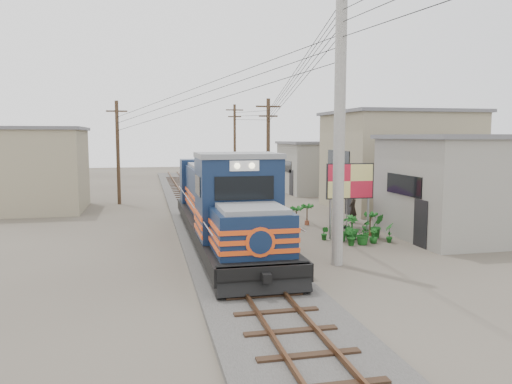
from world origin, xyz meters
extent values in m
plane|color=#473F35|center=(0.00, 0.00, 0.00)|extent=(120.00, 120.00, 0.00)
cube|color=#595651|center=(0.00, 10.00, 0.08)|extent=(3.60, 70.00, 0.16)
cube|color=#51331E|center=(-0.54, 10.00, 0.26)|extent=(0.08, 70.00, 0.12)
cube|color=#51331E|center=(0.54, 10.00, 0.26)|extent=(0.08, 70.00, 0.12)
cube|color=black|center=(0.00, 3.91, 0.76)|extent=(2.85, 15.70, 0.54)
cube|color=black|center=(0.00, -1.00, 0.47)|extent=(2.16, 3.14, 0.64)
cube|color=black|center=(0.00, 8.81, 0.47)|extent=(2.16, 3.14, 0.64)
cube|color=#0F1E3A|center=(0.00, -2.18, 1.60)|extent=(2.33, 2.35, 1.47)
cube|color=#0F1E3A|center=(0.00, 0.28, 2.38)|extent=(2.79, 2.55, 3.04)
cube|color=slate|center=(0.00, 0.28, 3.95)|extent=(2.85, 2.68, 0.18)
cube|color=black|center=(0.00, -1.01, 2.92)|extent=(1.99, 0.06, 0.78)
cube|color=white|center=(0.00, -1.02, 3.66)|extent=(0.98, 0.06, 0.34)
cube|color=#0F1E3A|center=(0.00, 6.36, 1.99)|extent=(2.22, 9.61, 2.26)
cube|color=slate|center=(0.00, 6.36, 3.17)|extent=(1.99, 9.61, 0.18)
cube|color=#E54915|center=(0.00, 3.91, 1.30)|extent=(2.89, 15.70, 0.14)
cube|color=#E54915|center=(0.00, 3.91, 1.60)|extent=(2.89, 15.70, 0.14)
cube|color=#E54915|center=(0.00, 3.91, 1.89)|extent=(2.89, 15.70, 0.14)
cylinder|color=#9E9B93|center=(3.50, -0.50, 5.00)|extent=(0.40, 0.40, 10.00)
cylinder|color=#4C3826|center=(4.50, 14.00, 3.50)|extent=(0.24, 0.24, 7.00)
cube|color=#4C3826|center=(4.50, 14.00, 6.50)|extent=(1.60, 0.10, 0.10)
cube|color=#4C3826|center=(4.50, 14.00, 5.90)|extent=(1.20, 0.10, 0.10)
cylinder|color=#4C3826|center=(4.80, 28.00, 3.75)|extent=(0.24, 0.24, 7.50)
cube|color=#4C3826|center=(4.80, 28.00, 7.00)|extent=(1.60, 0.10, 0.10)
cube|color=#4C3826|center=(4.80, 28.00, 6.40)|extent=(1.20, 0.10, 0.10)
cylinder|color=#4C3826|center=(-5.00, 18.00, 3.50)|extent=(0.24, 0.24, 7.00)
cube|color=#4C3826|center=(-5.00, 18.00, 6.50)|extent=(1.60, 0.10, 0.10)
cube|color=#4C3826|center=(-5.00, 18.00, 5.90)|extent=(1.20, 0.10, 0.10)
cube|color=gray|center=(11.50, 3.00, 2.25)|extent=(7.00, 6.00, 4.50)
cube|color=slate|center=(11.50, 3.00, 4.60)|extent=(7.35, 6.30, 0.20)
cube|color=black|center=(7.98, 3.00, 2.48)|extent=(0.05, 3.00, 0.90)
cube|color=gray|center=(12.50, 12.00, 3.00)|extent=(8.00, 7.00, 6.00)
cube|color=slate|center=(12.50, 12.00, 6.10)|extent=(8.40, 7.35, 0.20)
cube|color=black|center=(8.48, 12.00, 3.30)|extent=(0.05, 3.50, 0.90)
cube|color=gray|center=(11.00, 22.00, 2.00)|extent=(6.00, 6.00, 4.00)
cube|color=slate|center=(11.00, 22.00, 4.10)|extent=(6.30, 6.30, 0.20)
cube|color=black|center=(7.98, 22.00, 2.20)|extent=(0.05, 3.00, 0.90)
cube|color=gray|center=(-10.00, 16.00, 2.50)|extent=(6.00, 6.00, 5.00)
cube|color=slate|center=(-10.00, 16.00, 5.10)|extent=(6.30, 6.30, 0.20)
cylinder|color=#99999E|center=(4.89, 3.86, 1.26)|extent=(0.10, 0.10, 2.52)
cylinder|color=#99999E|center=(6.70, 3.81, 1.26)|extent=(0.10, 0.10, 2.52)
cube|color=black|center=(5.79, 3.83, 2.62)|extent=(2.22, 0.18, 1.61)
cube|color=red|center=(5.79, 3.80, 2.62)|extent=(2.11, 0.13, 1.51)
cylinder|color=black|center=(6.66, 6.20, 0.05)|extent=(0.39, 0.39, 0.10)
cylinder|color=#99999E|center=(6.66, 6.20, 0.97)|extent=(0.05, 0.05, 1.95)
cone|color=#65256F|center=(6.66, 6.20, 1.90)|extent=(2.43, 2.43, 0.49)
imported|color=black|center=(7.59, 7.57, 0.78)|extent=(0.67, 0.67, 1.57)
imported|color=#18551A|center=(4.59, 2.37, 0.34)|extent=(0.37, 0.43, 0.67)
imported|color=#18551A|center=(5.25, 2.41, 0.39)|extent=(0.55, 0.52, 0.79)
imported|color=#18551A|center=(5.83, 2.50, 0.46)|extent=(0.94, 1.01, 0.92)
imported|color=#18551A|center=(6.41, 2.60, 0.32)|extent=(0.47, 0.47, 0.64)
imported|color=#18551A|center=(7.15, 2.61, 0.43)|extent=(0.44, 0.53, 0.87)
imported|color=#18551A|center=(4.58, 3.69, 0.31)|extent=(0.43, 0.44, 0.62)
imported|color=#18551A|center=(5.18, 3.41, 0.48)|extent=(0.93, 1.02, 0.97)
imported|color=#18551A|center=(5.82, 3.62, 0.55)|extent=(0.68, 0.68, 1.09)
imported|color=#18551A|center=(6.49, 3.54, 0.46)|extent=(0.58, 0.54, 0.91)
imported|color=#18551A|center=(7.07, 3.64, 0.55)|extent=(0.65, 0.54, 1.11)
camera|label=1|loc=(-3.15, -17.06, 4.61)|focal=35.00mm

